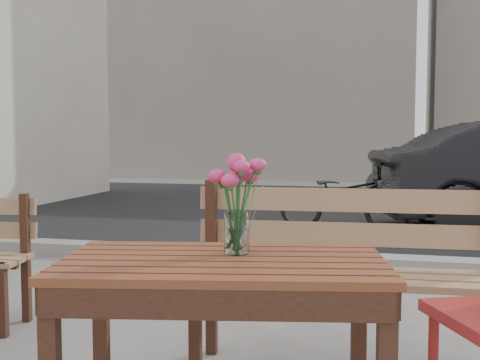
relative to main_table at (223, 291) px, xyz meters
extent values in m
cube|color=black|center=(0.23, 7.03, -0.57)|extent=(30.00, 8.00, 0.00)
cube|color=gray|center=(0.23, 3.03, -0.51)|extent=(30.00, 0.25, 0.12)
cube|color=gray|center=(-2.77, 14.03, 3.43)|extent=(8.00, 3.00, 8.00)
cube|color=maroon|center=(0.00, 0.00, 0.10)|extent=(1.21, 0.84, 0.03)
cube|color=black|center=(-0.55, 0.18, -0.24)|extent=(0.06, 0.06, 0.66)
cube|color=black|center=(0.45, 0.37, -0.24)|extent=(0.06, 0.06, 0.66)
cube|color=#9B7350|center=(0.37, 0.76, -0.11)|extent=(1.48, 0.48, 0.03)
cube|color=#9B7350|center=(0.36, 0.98, 0.14)|extent=(1.46, 0.12, 0.40)
cube|color=black|center=(-0.28, 0.56, -0.33)|extent=(0.06, 0.06, 0.48)
cube|color=black|center=(-0.30, 0.89, -0.13)|extent=(0.06, 0.06, 0.89)
cylinder|color=white|center=(0.02, 0.10, 0.19)|extent=(0.09, 0.09, 0.15)
cylinder|color=#2B6D2E|center=(0.02, 0.10, 0.27)|extent=(0.05, 0.05, 0.30)
cube|color=black|center=(-1.48, 0.86, -0.37)|extent=(0.05, 0.05, 0.41)
cube|color=black|center=(-1.52, 1.14, -0.19)|extent=(0.05, 0.05, 0.77)
imported|color=black|center=(0.09, 5.01, -0.17)|extent=(1.56, 0.69, 0.80)
camera|label=1|loc=(0.53, -1.97, 0.54)|focal=45.00mm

